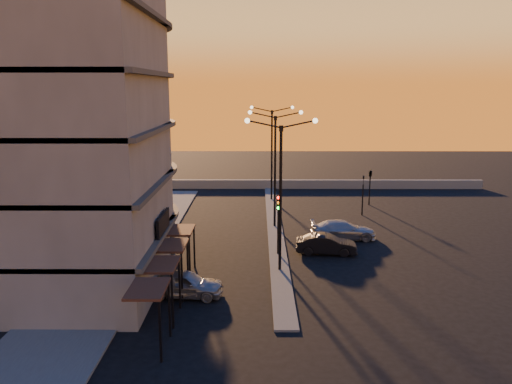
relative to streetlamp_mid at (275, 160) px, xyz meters
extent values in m
plane|color=black|center=(0.00, -10.00, -5.59)|extent=(120.00, 120.00, 0.00)
cube|color=#525250|center=(-10.50, -6.00, -5.53)|extent=(5.00, 40.00, 0.12)
cube|color=#525250|center=(0.00, 0.00, -5.53)|extent=(1.20, 36.00, 0.12)
cube|color=slate|center=(2.00, 16.00, -5.09)|extent=(44.00, 0.50, 1.00)
cylinder|color=slate|center=(-14.00, -8.00, 6.91)|extent=(14.00, 14.00, 25.00)
cube|color=slate|center=(-14.00, -13.00, 6.91)|extent=(14.00, 10.00, 25.00)
cylinder|color=black|center=(-14.00, -8.00, -3.99)|extent=(14.16, 14.16, 2.40)
cube|color=black|center=(-6.80, -12.00, -1.99)|extent=(0.15, 3.20, 1.20)
cylinder|color=black|center=(0.00, -10.00, -1.09)|extent=(0.18, 0.18, 9.00)
cube|color=black|center=(0.00, -10.00, 3.31)|extent=(0.25, 0.25, 0.35)
sphere|color=#FFE5B2|center=(-2.00, -10.00, 3.76)|extent=(0.32, 0.32, 0.32)
sphere|color=#FFE5B2|center=(2.00, -10.00, 3.76)|extent=(0.32, 0.32, 0.32)
cylinder|color=black|center=(0.00, 0.00, -1.09)|extent=(0.18, 0.18, 9.00)
cube|color=black|center=(0.00, 0.00, 3.31)|extent=(0.25, 0.25, 0.35)
sphere|color=#FFE5B2|center=(-2.00, 0.00, 3.76)|extent=(0.32, 0.32, 0.32)
sphere|color=#FFE5B2|center=(2.00, 0.00, 3.76)|extent=(0.32, 0.32, 0.32)
cylinder|color=black|center=(0.00, 10.00, -1.09)|extent=(0.18, 0.18, 9.00)
cube|color=black|center=(0.00, 10.00, 3.31)|extent=(0.25, 0.25, 0.35)
sphere|color=#FFE5B2|center=(-2.00, 10.00, 3.76)|extent=(0.32, 0.32, 0.32)
sphere|color=#FFE5B2|center=(2.00, 10.00, 3.76)|extent=(0.32, 0.32, 0.32)
cylinder|color=black|center=(0.00, -7.00, -3.99)|extent=(0.12, 0.12, 3.20)
cube|color=black|center=(0.00, -7.18, -1.84)|extent=(0.28, 0.16, 1.00)
sphere|color=#FF0C05|center=(0.00, -7.28, -1.49)|extent=(0.20, 0.20, 0.20)
sphere|color=orange|center=(0.00, -7.28, -1.84)|extent=(0.20, 0.20, 0.20)
sphere|color=#0CFF26|center=(0.00, -7.28, -2.19)|extent=(0.20, 0.20, 0.20)
cylinder|color=black|center=(8.00, 4.00, -4.19)|extent=(0.12, 0.12, 2.80)
imported|color=black|center=(8.00, 4.00, -2.39)|extent=(0.13, 0.16, 0.80)
cylinder|color=black|center=(9.50, 8.00, -4.19)|extent=(0.12, 0.12, 2.80)
imported|color=black|center=(9.50, 8.00, -2.39)|extent=(0.42, 1.99, 0.80)
imported|color=#939699|center=(-5.42, -13.87, -4.85)|extent=(4.47, 2.09, 1.48)
imported|color=black|center=(3.35, -6.69, -4.91)|extent=(4.26, 1.84, 1.37)
imported|color=#A0A3A8|center=(5.08, -3.26, -4.88)|extent=(5.01, 2.23, 1.43)
camera|label=1|loc=(-1.35, -39.55, 5.68)|focal=35.00mm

